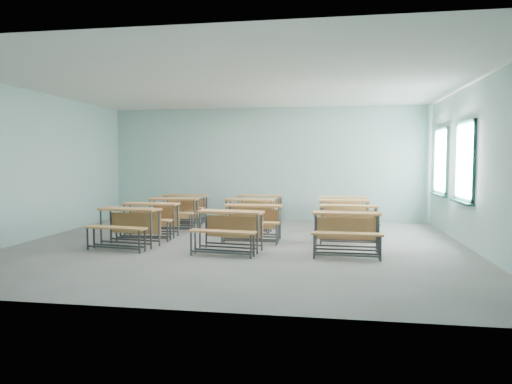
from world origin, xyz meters
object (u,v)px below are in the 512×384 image
at_px(desk_unit_r0c1, 229,225).
at_px(desk_unit_r2c0, 173,209).
at_px(desk_unit_r2c1, 249,210).
at_px(desk_unit_r3c0, 184,204).
at_px(desk_unit_r1c2, 349,217).
at_px(desk_unit_r2c2, 344,210).
at_px(desk_unit_r3c2, 343,206).
at_px(desk_unit_r0c0, 127,221).
at_px(desk_unit_r0c2, 347,227).
at_px(desk_unit_r1c0, 150,215).
at_px(desk_unit_r1c1, 253,217).
at_px(desk_unit_r3c1, 259,204).

distance_m(desk_unit_r0c1, desk_unit_r2c0, 3.26).
relative_size(desk_unit_r2c1, desk_unit_r3c0, 1.02).
distance_m(desk_unit_r2c0, desk_unit_r3c0, 1.16).
distance_m(desk_unit_r1c2, desk_unit_r2c0, 4.40).
bearing_deg(desk_unit_r2c2, desk_unit_r1c2, -88.60).
xyz_separation_m(desk_unit_r2c0, desk_unit_r3c2, (4.22, 1.20, 0.00)).
relative_size(desk_unit_r0c0, desk_unit_r0c2, 1.07).
xyz_separation_m(desk_unit_r1c0, desk_unit_r1c1, (2.31, -0.01, 0.00)).
xyz_separation_m(desk_unit_r2c1, desk_unit_r3c2, (2.30, 1.14, 0.00)).
bearing_deg(desk_unit_r0c0, desk_unit_r3c0, 97.68).
relative_size(desk_unit_r3c0, desk_unit_r3c1, 0.99).
height_order(desk_unit_r1c0, desk_unit_r2c0, same).
height_order(desk_unit_r2c1, desk_unit_r2c2, same).
height_order(desk_unit_r0c1, desk_unit_r3c1, same).
distance_m(desk_unit_r2c0, desk_unit_r2c2, 4.21).
relative_size(desk_unit_r2c1, desk_unit_r3c2, 0.97).
distance_m(desk_unit_r1c0, desk_unit_r1c1, 2.31).
distance_m(desk_unit_r0c0, desk_unit_r2c2, 5.04).
height_order(desk_unit_r1c2, desk_unit_r2c0, same).
xyz_separation_m(desk_unit_r1c1, desk_unit_r3c0, (-2.32, 2.48, 0.00)).
bearing_deg(desk_unit_r3c0, desk_unit_r3c2, -2.35).
bearing_deg(desk_unit_r0c1, desk_unit_r0c2, 8.96).
xyz_separation_m(desk_unit_r2c0, desk_unit_r2c1, (1.92, 0.07, 0.00)).
height_order(desk_unit_r1c1, desk_unit_r2c1, same).
bearing_deg(desk_unit_r3c1, desk_unit_r1c0, -122.92).
xyz_separation_m(desk_unit_r0c2, desk_unit_r2c0, (-4.16, 2.46, 0.00)).
height_order(desk_unit_r0c2, desk_unit_r3c0, same).
bearing_deg(desk_unit_r2c2, desk_unit_r3c1, 151.69).
distance_m(desk_unit_r1c1, desk_unit_r2c1, 1.43).
bearing_deg(desk_unit_r3c0, desk_unit_r0c2, -43.37).
height_order(desk_unit_r2c2, desk_unit_r3c1, same).
bearing_deg(desk_unit_r1c2, desk_unit_r2c2, 93.86).
bearing_deg(desk_unit_r0c2, desk_unit_r3c0, 140.33).
height_order(desk_unit_r0c0, desk_unit_r1c2, same).
height_order(desk_unit_r0c1, desk_unit_r2c1, same).
xyz_separation_m(desk_unit_r1c2, desk_unit_r3c2, (-0.04, 2.30, 0.00)).
distance_m(desk_unit_r1c0, desk_unit_r1c2, 4.33).
relative_size(desk_unit_r1c0, desk_unit_r3c2, 0.95).
bearing_deg(desk_unit_r1c0, desk_unit_r0c2, -17.32).
xyz_separation_m(desk_unit_r0c0, desk_unit_r2c2, (4.28, 2.65, 0.00)).
bearing_deg(desk_unit_r0c0, desk_unit_r2c1, 58.94).
distance_m(desk_unit_r0c0, desk_unit_r1c0, 1.11).
distance_m(desk_unit_r0c1, desk_unit_r1c2, 2.69).
bearing_deg(desk_unit_r3c0, desk_unit_r0c1, -63.70).
bearing_deg(desk_unit_r2c1, desk_unit_r2c0, -173.31).
bearing_deg(desk_unit_r2c1, desk_unit_r3c2, 31.02).
bearing_deg(desk_unit_r0c2, desk_unit_r3c1, 120.58).
height_order(desk_unit_r1c2, desk_unit_r3c0, same).
relative_size(desk_unit_r2c0, desk_unit_r2c2, 1.03).
relative_size(desk_unit_r1c1, desk_unit_r2c2, 0.99).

